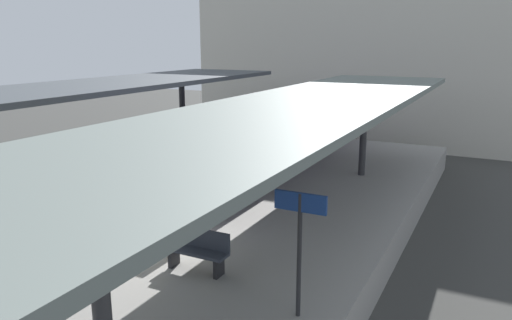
% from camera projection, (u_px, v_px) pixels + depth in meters
% --- Properties ---
extents(ground_plane, '(80.00, 80.00, 0.00)m').
position_uv_depth(ground_plane, '(135.00, 265.00, 12.58)').
color(ground_plane, '#383835').
extents(platform_left, '(4.40, 28.00, 1.00)m').
position_uv_depth(platform_left, '(30.00, 223.00, 14.12)').
color(platform_left, gray).
rests_on(platform_left, ground_plane).
extents(platform_right, '(4.40, 28.00, 1.00)m').
position_uv_depth(platform_right, '(268.00, 279.00, 10.80)').
color(platform_right, gray).
rests_on(platform_right, ground_plane).
extents(track_ballast, '(3.20, 28.00, 0.20)m').
position_uv_depth(track_ballast, '(135.00, 262.00, 12.56)').
color(track_ballast, '#4C4742').
rests_on(track_ballast, ground_plane).
extents(rail_near_side, '(0.08, 28.00, 0.14)m').
position_uv_depth(rail_near_side, '(113.00, 250.00, 12.83)').
color(rail_near_side, slate).
rests_on(rail_near_side, track_ballast).
extents(rail_far_side, '(0.08, 28.00, 0.14)m').
position_uv_depth(rail_far_side, '(157.00, 261.00, 12.20)').
color(rail_far_side, slate).
rests_on(rail_far_side, track_ballast).
extents(commuter_train, '(2.78, 13.64, 3.10)m').
position_uv_depth(commuter_train, '(264.00, 145.00, 18.76)').
color(commuter_train, '#472D6B').
rests_on(commuter_train, track_ballast).
extents(canopy_left, '(4.18, 21.00, 3.28)m').
position_uv_depth(canopy_left, '(57.00, 92.00, 14.48)').
color(canopy_left, '#333335').
rests_on(canopy_left, platform_left).
extents(canopy_right, '(4.18, 21.00, 3.19)m').
position_uv_depth(canopy_right, '(296.00, 110.00, 11.18)').
color(canopy_right, '#333335').
rests_on(canopy_right, platform_right).
extents(platform_bench, '(1.40, 0.41, 0.86)m').
position_uv_depth(platform_bench, '(197.00, 249.00, 10.03)').
color(platform_bench, black).
rests_on(platform_bench, platform_right).
extents(platform_sign, '(0.90, 0.08, 2.21)m').
position_uv_depth(platform_sign, '(300.00, 227.00, 8.06)').
color(platform_sign, '#262628').
rests_on(platform_sign, platform_right).
extents(passenger_near_bench, '(0.36, 0.36, 1.74)m').
position_uv_depth(passenger_near_bench, '(15.00, 192.00, 12.36)').
color(passenger_near_bench, maroon).
rests_on(passenger_near_bench, platform_left).
extents(passenger_mid_platform, '(0.36, 0.36, 1.74)m').
position_uv_depth(passenger_mid_platform, '(64.00, 178.00, 13.65)').
color(passenger_mid_platform, '#386B3D').
rests_on(passenger_mid_platform, platform_left).
extents(station_building_backdrop, '(18.00, 6.00, 11.00)m').
position_uv_depth(station_building_backdrop, '(358.00, 43.00, 28.60)').
color(station_building_backdrop, beige).
rests_on(station_building_backdrop, ground_plane).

